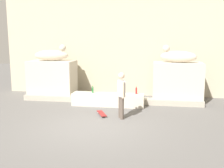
{
  "coord_description": "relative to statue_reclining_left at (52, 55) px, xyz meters",
  "views": [
    {
      "loc": [
        1.95,
        -7.88,
        2.84
      ],
      "look_at": [
        0.32,
        2.01,
        1.1
      ],
      "focal_mm": 41.85,
      "sensor_mm": 36.0,
      "label": 1
    }
  ],
  "objects": [
    {
      "name": "ground_plane",
      "position": [
        2.93,
        -4.08,
        -2.08
      ],
      "size": [
        40.0,
        40.0,
        0.0
      ],
      "primitive_type": "plane",
      "color": "#605E5B"
    },
    {
      "name": "facade_wall",
      "position": [
        2.93,
        1.4,
        0.7
      ],
      "size": [
        11.65,
        0.6,
        5.56
      ],
      "primitive_type": "cube",
      "color": "#BEB296",
      "rests_on": "ground_plane"
    },
    {
      "name": "pedestal_left",
      "position": [
        -0.04,
        -0.01,
        -1.18
      ],
      "size": [
        2.17,
        1.28,
        1.8
      ],
      "primitive_type": "cube",
      "color": "beige",
      "rests_on": "ground_plane"
    },
    {
      "name": "pedestal_right",
      "position": [
        5.91,
        -0.01,
        -1.18
      ],
      "size": [
        2.17,
        1.28,
        1.8
      ],
      "primitive_type": "cube",
      "color": "beige",
      "rests_on": "ground_plane"
    },
    {
      "name": "statue_reclining_left",
      "position": [
        0.0,
        0.0,
        0.0
      ],
      "size": [
        1.67,
        0.83,
        0.78
      ],
      "rotation": [
        0.0,
        0.0,
        0.18
      ],
      "color": "beige",
      "rests_on": "pedestal_left"
    },
    {
      "name": "statue_reclining_right",
      "position": [
        5.87,
        0.0,
        0.0
      ],
      "size": [
        1.68,
        0.88,
        0.78
      ],
      "rotation": [
        0.0,
        0.0,
        2.93
      ],
      "color": "beige",
      "rests_on": "pedestal_right"
    },
    {
      "name": "ledge_block",
      "position": [
        2.93,
        -1.21,
        -1.81
      ],
      "size": [
        3.08,
        0.68,
        0.53
      ],
      "primitive_type": "cube",
      "color": "beige",
      "rests_on": "ground_plane"
    },
    {
      "name": "skater",
      "position": [
        3.73,
        -2.93,
        -1.16
      ],
      "size": [
        0.33,
        0.5,
        1.67
      ],
      "rotation": [
        0.0,
        0.0,
        1.98
      ],
      "color": "brown",
      "rests_on": "ground_plane"
    },
    {
      "name": "skateboard",
      "position": [
        2.95,
        -2.66,
        -2.01
      ],
      "size": [
        0.52,
        0.81,
        0.08
      ],
      "rotation": [
        0.0,
        0.0,
        2.01
      ],
      "color": "maroon",
      "rests_on": "ground_plane"
    },
    {
      "name": "bottle_red",
      "position": [
        4.14,
        -1.09,
        -1.41
      ],
      "size": [
        0.07,
        0.07,
        0.33
      ],
      "color": "red",
      "rests_on": "ledge_block"
    },
    {
      "name": "bottle_green",
      "position": [
        2.26,
        -1.16,
        -1.42
      ],
      "size": [
        0.07,
        0.07,
        0.32
      ],
      "color": "#1E722D",
      "rests_on": "ledge_block"
    },
    {
      "name": "stair_step",
      "position": [
        2.93,
        -0.66,
        -1.96
      ],
      "size": [
        8.11,
        0.5,
        0.24
      ],
      "primitive_type": "cube",
      "color": "#A9A08F",
      "rests_on": "ground_plane"
    }
  ]
}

